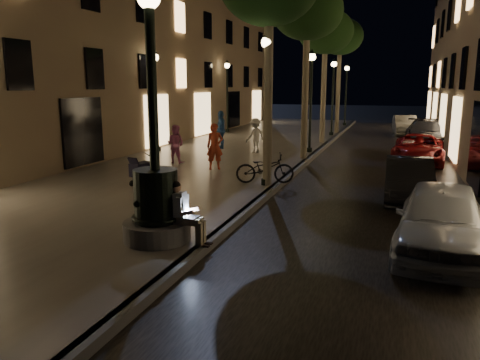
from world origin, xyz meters
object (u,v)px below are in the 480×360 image
at_px(lamp_curb_c, 333,87).
at_px(lamp_curb_d, 346,87).
at_px(lamp_curb_b, 311,88).
at_px(car_second, 409,180).
at_px(pedestrian_red, 215,147).
at_px(pedestrian_white, 255,136).
at_px(lamp_curb_a, 267,90).
at_px(lamp_left_b, 156,88).
at_px(stroller, 141,170).
at_px(tree_second, 307,13).
at_px(bicycle, 265,168).
at_px(pedestrian_blue, 221,130).
at_px(car_rear, 425,133).
at_px(car_front, 441,219).
at_px(seated_man_laptop, 183,210).
at_px(car_fifth, 405,125).
at_px(tree_far, 340,37).
at_px(fountain_lamppost, 156,193).
at_px(tree_third, 326,32).
at_px(lamp_left_c, 227,87).
at_px(pedestrian_pink, 176,144).
at_px(car_third, 418,149).

bearing_deg(lamp_curb_c, lamp_curb_d, 90.00).
bearing_deg(lamp_curb_b, car_second, -61.21).
xyz_separation_m(pedestrian_red, pedestrian_white, (0.20, 4.75, -0.06)).
relative_size(lamp_curb_a, lamp_left_b, 1.00).
distance_m(lamp_left_b, stroller, 8.45).
xyz_separation_m(lamp_curb_a, pedestrian_white, (-2.40, 6.91, -2.22)).
relative_size(tree_second, stroller, 7.11).
bearing_deg(lamp_curb_c, car_second, -74.71).
bearing_deg(lamp_curb_c, bicycle, -90.36).
relative_size(pedestrian_red, pedestrian_blue, 0.92).
relative_size(stroller, car_rear, 0.21).
relative_size(lamp_curb_a, pedestrian_blue, 2.52).
distance_m(lamp_left_b, car_front, 16.07).
bearing_deg(seated_man_laptop, car_front, 17.80).
bearing_deg(stroller, car_fifth, 84.29).
relative_size(tree_far, pedestrian_blue, 3.94).
relative_size(seated_man_laptop, pedestrian_white, 0.79).
bearing_deg(tree_second, lamp_curb_d, 90.32).
bearing_deg(stroller, lamp_left_b, 130.11).
bearing_deg(tree_second, car_rear, 55.04).
xyz_separation_m(seated_man_laptop, car_front, (4.97, 1.60, -0.17)).
relative_size(lamp_curb_a, stroller, 4.62).
height_order(fountain_lamppost, pedestrian_white, fountain_lamppost).
bearing_deg(tree_third, car_front, -73.43).
distance_m(tree_second, car_second, 9.26).
relative_size(lamp_curb_b, lamp_left_b, 1.00).
height_order(lamp_curb_d, lamp_left_c, same).
bearing_deg(tree_third, pedestrian_pink, -117.53).
height_order(pedestrian_pink, bicycle, pedestrian_pink).
xyz_separation_m(car_front, pedestrian_red, (-7.48, 6.57, 0.36)).
relative_size(lamp_curb_d, pedestrian_red, 2.74).
relative_size(lamp_curb_a, pedestrian_red, 2.74).
xyz_separation_m(lamp_curb_a, lamp_curb_d, (0.00, 24.00, 0.00)).
xyz_separation_m(tree_second, car_rear, (5.40, 7.72, -5.61)).
xyz_separation_m(lamp_curb_d, car_rear, (5.50, -10.28, -2.51)).
bearing_deg(tree_third, bicycle, -90.49).
xyz_separation_m(fountain_lamppost, stroller, (-3.06, 4.66, -0.49)).
xyz_separation_m(lamp_curb_b, car_second, (4.35, -7.92, -2.61)).
bearing_deg(lamp_curb_b, stroller, -111.91).
relative_size(fountain_lamppost, tree_second, 0.70).
bearing_deg(pedestrian_blue, car_fifth, 113.10).
distance_m(car_front, car_rear, 18.14).
height_order(lamp_curb_b, car_third, lamp_curb_b).
xyz_separation_m(tree_second, pedestrian_red, (-2.70, -3.84, -5.26)).
relative_size(car_front, pedestrian_pink, 2.67).
bearing_deg(tree_third, car_second, -69.94).
relative_size(tree_second, tree_far, 0.99).
bearing_deg(tree_third, lamp_left_b, -139.80).
distance_m(tree_third, car_second, 13.84).
distance_m(tree_third, pedestrian_red, 11.36).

